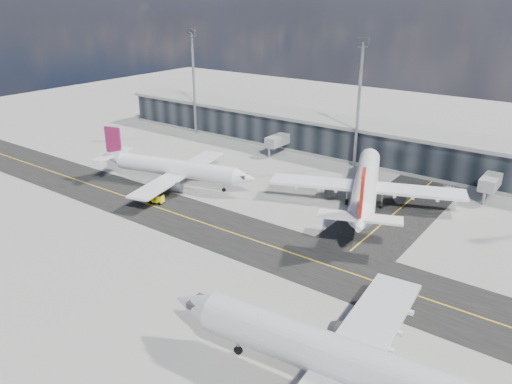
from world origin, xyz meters
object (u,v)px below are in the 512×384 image
airliner_af (174,168)px  airliner_redtail (366,185)px  baggage_tug (158,199)px  service_van (448,190)px  airliner_near (361,368)px

airliner_af → airliner_redtail: (37.25, 13.12, 0.62)m
airliner_af → baggage_tug: bearing=13.8°
airliner_af → baggage_tug: (4.96, -9.52, -2.69)m
airliner_af → baggage_tug: 11.07m
airliner_redtail → service_van: 19.73m
airliner_redtail → airliner_near: airliner_near is taller
airliner_redtail → baggage_tug: 39.58m
service_van → baggage_tug: bearing=-154.0°
airliner_af → service_van: bearing=107.4°
airliner_af → baggage_tug: airliner_af is taller
airliner_af → airliner_redtail: 39.50m
airliner_near → baggage_tug: 58.18m
airliner_af → airliner_near: bearing=46.8°
baggage_tug → service_van: bearing=116.0°
airliner_redtail → airliner_af: bearing=177.5°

